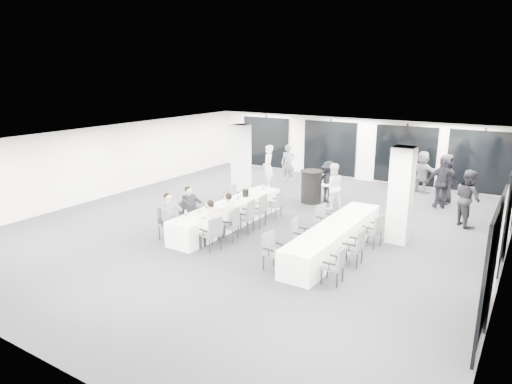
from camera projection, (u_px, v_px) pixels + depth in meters
room at (299, 181)px, 14.83m from camera, size 14.04×16.04×2.84m
column_left at (241, 159)px, 18.44m from camera, size 0.60×0.60×2.80m
column_right at (401, 195)px, 13.03m from camera, size 0.60×0.60×2.80m
banquet_table_main at (229, 215)px, 14.64m from camera, size 0.90×5.00×0.75m
banquet_table_side at (334, 238)px, 12.58m from camera, size 0.90×5.00×0.75m
cocktail_table at (311, 186)px, 17.23m from camera, size 0.88×0.88×1.22m
chair_main_left_near at (167, 221)px, 13.41m from camera, size 0.57×0.61×0.99m
chair_main_left_second at (187, 214)px, 14.16m from camera, size 0.55×0.59×0.95m
chair_main_left_mid at (202, 208)px, 14.74m from camera, size 0.59×0.62×0.97m
chair_main_left_fourth at (219, 203)px, 15.50m from camera, size 0.53×0.56×0.87m
chair_main_left_far at (236, 196)px, 16.31m from camera, size 0.47×0.52×0.90m
chair_main_right_near at (213, 232)px, 12.57m from camera, size 0.59×0.62×0.97m
chair_main_right_second at (231, 222)px, 13.30m from camera, size 0.60×0.63×0.99m
chair_main_right_mid at (247, 214)px, 13.97m from camera, size 0.60×0.64×1.02m
chair_main_right_fourth at (259, 209)px, 14.53m from camera, size 0.59×0.64×1.04m
chair_main_right_far at (276, 203)px, 15.46m from camera, size 0.47×0.52×0.89m
chair_side_left_near at (272, 249)px, 11.36m from camera, size 0.55×0.59×0.95m
chair_side_left_mid at (299, 233)px, 12.54m from camera, size 0.53×0.56×0.92m
chair_side_left_far at (323, 218)px, 13.88m from camera, size 0.55×0.57×0.90m
chair_side_right_near at (336, 263)px, 10.57m from camera, size 0.47×0.52×0.90m
chair_side_right_mid at (356, 245)px, 11.59m from camera, size 0.52×0.57×0.98m
chair_side_right_far at (374, 229)px, 12.82m from camera, size 0.56×0.59×0.95m
seated_guest_a at (171, 214)px, 13.25m from camera, size 0.50×0.38×1.44m
seated_guest_b at (191, 206)px, 13.99m from camera, size 0.50×0.38×1.44m
seated_guest_c at (208, 221)px, 12.61m from camera, size 0.50×0.38×1.44m
seated_guest_d at (226, 213)px, 13.30m from camera, size 0.50×0.38×1.44m
standing_guest_a at (288, 161)px, 20.41m from camera, size 0.84×0.76×1.89m
standing_guest_b at (333, 183)px, 16.28m from camera, size 1.06×1.04×1.91m
standing_guest_c at (329, 179)px, 17.20m from camera, size 1.27×0.89×1.79m
standing_guest_d at (442, 180)px, 16.39m from camera, size 1.43×1.16×2.12m
standing_guest_e at (446, 175)px, 17.06m from camera, size 0.73×1.08×2.12m
standing_guest_f at (423, 169)px, 18.60m from camera, size 1.91×1.39×1.95m
standing_guest_g at (268, 164)px, 19.11m from camera, size 0.98×0.99×2.12m
standing_guest_h at (468, 194)px, 14.49m from camera, size 1.12×1.17×2.09m
ice_bucket_near at (210, 208)px, 13.61m from camera, size 0.25×0.25×0.28m
ice_bucket_far at (246, 193)px, 15.33m from camera, size 0.22×0.22×0.25m
water_bottle_a at (186, 214)px, 13.17m from camera, size 0.06×0.06×0.20m
water_bottle_b at (238, 197)px, 14.81m from camera, size 0.07×0.07×0.23m
water_bottle_c at (263, 188)px, 16.06m from camera, size 0.07×0.07×0.23m
plate_a at (199, 212)px, 13.60m from camera, size 0.20×0.20×0.03m
plate_b at (201, 217)px, 13.19m from camera, size 0.18×0.18×0.03m
plate_c at (218, 208)px, 14.00m from camera, size 0.21×0.21×0.03m
wine_glass at (191, 215)px, 12.85m from camera, size 0.08×0.08×0.21m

